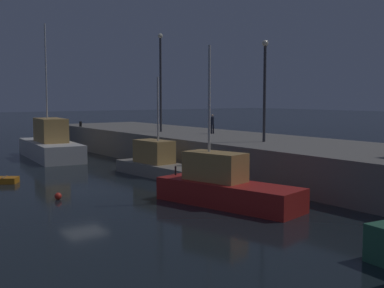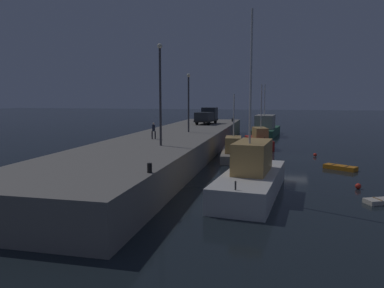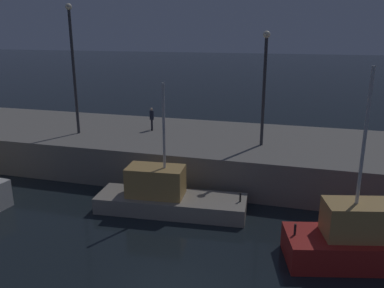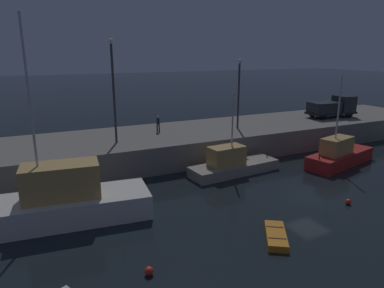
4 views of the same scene
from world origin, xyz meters
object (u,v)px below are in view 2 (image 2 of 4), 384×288
object	(u,v)px
fishing_boat_white	(233,151)
lamp_post_west	(160,87)
fishing_boat_blue	(259,140)
lamp_post_east	(189,98)
fishing_trawler_red	(251,176)
dockworker	(154,130)
fishing_boat_orange	(266,128)
mooring_buoy_near	(315,155)
dinghy_orange_near	(340,167)
mooring_buoy_mid	(358,186)
utility_truck	(207,116)
bollard_central	(232,120)
bollard_west	(150,168)

from	to	relation	value
fishing_boat_white	lamp_post_west	world-z (taller)	lamp_post_west
fishing_boat_blue	lamp_post_east	xyz separation A→B (m)	(-5.85, 8.30, 5.68)
fishing_trawler_red	dockworker	bearing A→B (deg)	45.59
fishing_boat_orange	dockworker	xyz separation A→B (m)	(-29.69, 10.48, 2.11)
fishing_boat_white	mooring_buoy_near	bearing A→B (deg)	-66.21
dinghy_orange_near	mooring_buoy_mid	world-z (taller)	dinghy_orange_near
fishing_trawler_red	fishing_boat_white	size ratio (longest dim) A/B	1.47
fishing_boat_white	fishing_boat_orange	bearing A→B (deg)	-6.02
lamp_post_west	mooring_buoy_mid	bearing A→B (deg)	-98.78
fishing_boat_blue	mooring_buoy_mid	xyz separation A→B (m)	(-21.26, -8.14, -0.75)
utility_truck	bollard_central	world-z (taller)	utility_truck
lamp_post_west	bollard_central	distance (m)	33.97
dinghy_orange_near	bollard_west	distance (m)	21.05
lamp_post_east	mooring_buoy_near	bearing A→B (deg)	-91.86
fishing_trawler_red	dockworker	world-z (taller)	fishing_trawler_red
fishing_boat_blue	dinghy_orange_near	xyz separation A→B (m)	(-13.77, -8.09, -0.77)
utility_truck	dockworker	world-z (taller)	utility_truck
lamp_post_west	fishing_trawler_red	bearing A→B (deg)	-124.09
lamp_post_west	bollard_west	bearing A→B (deg)	-165.47
dockworker	bollard_central	world-z (taller)	dockworker
mooring_buoy_near	utility_truck	distance (m)	21.20
mooring_buoy_near	fishing_boat_white	bearing A→B (deg)	113.79
fishing_boat_orange	utility_truck	world-z (taller)	fishing_boat_orange
mooring_buoy_near	mooring_buoy_mid	xyz separation A→B (m)	(-14.93, -1.55, 0.02)
fishing_boat_blue	bollard_central	world-z (taller)	fishing_boat_blue
fishing_boat_orange	mooring_buoy_mid	distance (m)	37.69
utility_truck	dockworker	bearing A→B (deg)	176.31
fishing_trawler_red	fishing_boat_white	bearing A→B (deg)	11.33
fishing_boat_white	mooring_buoy_mid	xyz separation A→B (m)	(-11.02, -10.41, -0.64)
fishing_boat_blue	utility_truck	size ratio (longest dim) A/B	1.33
mooring_buoy_mid	lamp_post_east	distance (m)	23.43
fishing_trawler_red	lamp_post_west	world-z (taller)	fishing_trawler_red
dinghy_orange_near	bollard_west	xyz separation A→B (m)	(-16.45, 12.89, 2.52)
lamp_post_west	bollard_west	xyz separation A→B (m)	(-11.42, -2.96, -4.82)
mooring_buoy_near	bollard_central	xyz separation A→B (m)	(21.06, 11.85, 2.52)
fishing_trawler_red	lamp_post_east	size ratio (longest dim) A/B	1.73
fishing_trawler_red	utility_truck	world-z (taller)	fishing_trawler_red
lamp_post_west	bollard_west	world-z (taller)	lamp_post_west
dinghy_orange_near	mooring_buoy_near	xyz separation A→B (m)	(7.44, 1.51, -0.00)
dockworker	fishing_boat_blue	bearing A→B (deg)	-35.50
fishing_boat_blue	lamp_post_west	bearing A→B (deg)	157.57
mooring_buoy_near	lamp_post_east	xyz separation A→B (m)	(0.48, 14.88, 6.45)
dinghy_orange_near	mooring_buoy_mid	distance (m)	7.49
lamp_post_east	bollard_west	bearing A→B (deg)	-171.83
mooring_buoy_near	bollard_central	distance (m)	24.30
fishing_boat_orange	dinghy_orange_near	world-z (taller)	fishing_boat_orange
fishing_boat_blue	mooring_buoy_near	distance (m)	9.17
lamp_post_east	bollard_central	size ratio (longest dim) A/B	12.95
mooring_buoy_mid	lamp_post_east	bearing A→B (deg)	46.85
dockworker	fishing_boat_white	bearing A→B (deg)	-63.75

